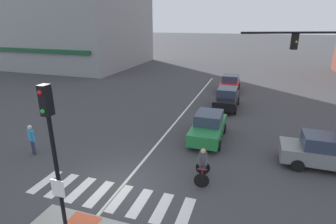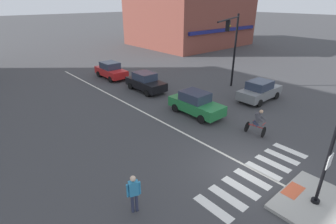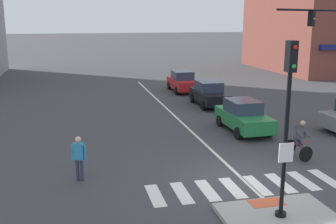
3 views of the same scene
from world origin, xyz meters
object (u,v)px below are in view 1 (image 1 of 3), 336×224
(car_grey_cross_right, at_px, (325,152))
(traffic_light_mast, at_px, (329,68))
(car_black_eastbound_far, at_px, (227,98))
(signal_pole, at_px, (54,155))
(car_red_eastbound_distant, at_px, (230,83))
(cyclist, at_px, (203,164))
(pedestrian_at_curb_left, at_px, (32,137))
(car_green_eastbound_mid, at_px, (208,126))

(car_grey_cross_right, bearing_deg, traffic_light_mast, 86.55)
(car_black_eastbound_far, height_order, car_grey_cross_right, same)
(traffic_light_mast, height_order, car_grey_cross_right, traffic_light_mast)
(signal_pole, bearing_deg, car_grey_cross_right, 41.84)
(car_black_eastbound_far, distance_m, car_red_eastbound_distant, 5.62)
(signal_pole, xyz_separation_m, car_grey_cross_right, (8.73, 7.82, -2.37))
(traffic_light_mast, distance_m, car_black_eastbound_far, 8.22)
(cyclist, bearing_deg, car_grey_cross_right, 29.81)
(cyclist, distance_m, pedestrian_at_curb_left, 9.03)
(traffic_light_mast, distance_m, car_grey_cross_right, 4.77)
(car_red_eastbound_distant, bearing_deg, signal_pole, -97.68)
(traffic_light_mast, height_order, car_red_eastbound_distant, traffic_light_mast)
(car_red_eastbound_distant, bearing_deg, car_grey_cross_right, -66.62)
(car_red_eastbound_distant, relative_size, car_green_eastbound_mid, 1.00)
(traffic_light_mast, xyz_separation_m, pedestrian_at_curb_left, (-14.55, -6.59, -3.36))
(pedestrian_at_curb_left, bearing_deg, car_black_eastbound_far, 52.04)
(signal_pole, height_order, car_green_eastbound_mid, signal_pole)
(car_grey_cross_right, bearing_deg, car_red_eastbound_distant, 113.38)
(traffic_light_mast, xyz_separation_m, car_grey_cross_right, (-0.19, -3.20, -3.53))
(cyclist, relative_size, pedestrian_at_curb_left, 1.01)
(signal_pole, bearing_deg, car_black_eastbound_far, 78.53)
(car_red_eastbound_distant, distance_m, car_green_eastbound_mid, 12.08)
(car_black_eastbound_far, bearing_deg, car_green_eastbound_mid, -93.10)
(car_grey_cross_right, relative_size, pedestrian_at_curb_left, 2.46)
(car_red_eastbound_distant, xyz_separation_m, cyclist, (0.51, -16.59, 0.06))
(traffic_light_mast, xyz_separation_m, cyclist, (-5.53, -6.26, -3.47))
(signal_pole, bearing_deg, pedestrian_at_curb_left, 141.79)
(traffic_light_mast, relative_size, car_green_eastbound_mid, 1.57)
(car_grey_cross_right, distance_m, cyclist, 6.15)
(signal_pole, distance_m, car_black_eastbound_far, 16.23)
(traffic_light_mast, relative_size, cyclist, 3.83)
(car_black_eastbound_far, xyz_separation_m, pedestrian_at_curb_left, (-8.82, -11.31, 0.17))
(car_red_eastbound_distant, relative_size, car_grey_cross_right, 1.00)
(car_green_eastbound_mid, height_order, car_grey_cross_right, same)
(traffic_light_mast, bearing_deg, car_black_eastbound_far, 140.51)
(car_green_eastbound_mid, bearing_deg, signal_pole, -107.06)
(signal_pole, distance_m, car_green_eastbound_mid, 9.98)
(car_black_eastbound_far, height_order, cyclist, cyclist)
(car_red_eastbound_distant, height_order, cyclist, cyclist)
(traffic_light_mast, bearing_deg, signal_pole, -129.00)
(signal_pole, xyz_separation_m, car_red_eastbound_distant, (2.88, 21.35, -2.37))
(signal_pole, relative_size, traffic_light_mast, 0.79)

